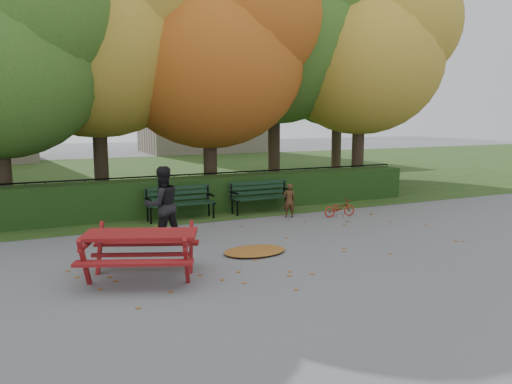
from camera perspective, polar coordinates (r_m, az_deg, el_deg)
name	(u,v)px	position (r m, az deg, el deg)	size (l,w,h in m)	color
ground	(291,246)	(10.66, 3.97, -6.19)	(90.00, 90.00, 0.00)	slate
grass_strip	(142,176)	(23.68, -12.90, 1.83)	(90.00, 90.00, 0.00)	#1C3915
building_right	(203,73)	(39.35, -6.12, 13.37)	(9.00, 6.00, 12.00)	#C5B098
hedge	(215,194)	(14.57, -4.73, -0.18)	(13.00, 0.90, 1.00)	black
iron_fence	(205,189)	(15.30, -5.79, 0.37)	(14.00, 0.04, 1.02)	black
tree_a	(7,45)	(14.66, -26.61, 14.79)	(5.88, 5.60, 7.48)	black
tree_b	(108,25)	(16.16, -16.51, 17.84)	(6.72, 6.40, 8.79)	black
tree_c	(222,48)	(16.20, -3.96, 16.07)	(6.30, 6.00, 8.00)	black
tree_d	(288,24)	(18.80, 3.63, 18.60)	(7.14, 6.80, 9.58)	black
tree_e	(372,49)	(18.91, 13.15, 15.59)	(6.09, 5.80, 8.16)	black
tree_g	(348,56)	(23.19, 10.45, 15.06)	(6.30, 6.00, 8.55)	black
bench_left	(180,200)	(13.41, -8.72, -0.93)	(1.80, 0.57, 0.88)	black
bench_right	(261,194)	(14.27, 0.54, -0.25)	(1.80, 0.57, 0.88)	black
picnic_table	(141,243)	(8.65, -13.06, -5.69)	(2.29, 2.10, 0.90)	maroon
leaf_pile	(255,251)	(10.10, -0.14, -6.74)	(1.29, 0.90, 0.09)	brown
leaf_scatter	(284,243)	(10.92, 3.19, -5.80)	(9.00, 5.70, 0.01)	brown
child	(289,200)	(13.58, 3.80, -0.96)	(0.34, 0.22, 0.93)	#422715
adult	(162,205)	(10.92, -10.66, -1.46)	(0.81, 0.63, 1.67)	black
bicycle	(339,208)	(13.84, 9.52, -1.83)	(0.32, 0.90, 0.47)	#9B1E0E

